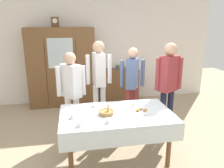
# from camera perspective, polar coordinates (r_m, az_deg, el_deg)

# --- Properties ---
(ground_plane) EXTENTS (12.00, 12.00, 0.00)m
(ground_plane) POSITION_cam_1_polar(r_m,az_deg,el_deg) (3.93, 0.55, -16.74)
(ground_plane) COLOR tan
(ground_plane) RESTS_ON ground
(back_wall) EXTENTS (6.40, 0.10, 2.70)m
(back_wall) POSITION_cam_1_polar(r_m,az_deg,el_deg) (5.98, -4.28, 8.45)
(back_wall) COLOR silver
(back_wall) RESTS_ON ground
(dining_table) EXTENTS (1.72, 1.03, 0.77)m
(dining_table) POSITION_cam_1_polar(r_m,az_deg,el_deg) (3.40, 1.34, -9.33)
(dining_table) COLOR brown
(dining_table) RESTS_ON ground
(wall_cabinet) EXTENTS (1.65, 0.46, 1.99)m
(wall_cabinet) POSITION_cam_1_polar(r_m,az_deg,el_deg) (5.72, -12.89, 4.16)
(wall_cabinet) COLOR brown
(wall_cabinet) RESTS_ON ground
(mantel_clock) EXTENTS (0.18, 0.11, 0.24)m
(mantel_clock) POSITION_cam_1_polar(r_m,az_deg,el_deg) (5.62, -14.57, 15.31)
(mantel_clock) COLOR brown
(mantel_clock) RESTS_ON wall_cabinet
(bookshelf_low) EXTENTS (1.05, 0.35, 0.88)m
(bookshelf_low) POSITION_cam_1_polar(r_m,az_deg,el_deg) (6.03, 1.82, -0.29)
(bookshelf_low) COLOR brown
(bookshelf_low) RESTS_ON ground
(book_stack) EXTENTS (0.15, 0.21, 0.10)m
(book_stack) POSITION_cam_1_polar(r_m,az_deg,el_deg) (5.91, 1.86, 4.30)
(book_stack) COLOR #664C7A
(book_stack) RESTS_ON bookshelf_low
(tea_cup_front_edge) EXTENTS (0.13, 0.13, 0.06)m
(tea_cup_front_edge) POSITION_cam_1_polar(r_m,az_deg,el_deg) (3.26, -10.15, -8.24)
(tea_cup_front_edge) COLOR silver
(tea_cup_front_edge) RESTS_ON dining_table
(tea_cup_near_right) EXTENTS (0.13, 0.13, 0.06)m
(tea_cup_near_right) POSITION_cam_1_polar(r_m,az_deg,el_deg) (3.63, -4.62, -5.52)
(tea_cup_near_right) COLOR white
(tea_cup_near_right) RESTS_ON dining_table
(tea_cup_mid_right) EXTENTS (0.13, 0.13, 0.06)m
(tea_cup_mid_right) POSITION_cam_1_polar(r_m,az_deg,el_deg) (3.07, -1.07, -9.61)
(tea_cup_mid_right) COLOR white
(tea_cup_mid_right) RESTS_ON dining_table
(tea_cup_far_right) EXTENTS (0.13, 0.13, 0.06)m
(tea_cup_far_right) POSITION_cam_1_polar(r_m,az_deg,el_deg) (3.02, -8.36, -10.27)
(tea_cup_far_right) COLOR white
(tea_cup_far_right) RESTS_ON dining_table
(tea_cup_center) EXTENTS (0.13, 0.13, 0.06)m
(tea_cup_center) POSITION_cam_1_polar(r_m,az_deg,el_deg) (3.67, 5.55, -5.33)
(tea_cup_center) COLOR white
(tea_cup_center) RESTS_ON dining_table
(bread_basket) EXTENTS (0.24, 0.24, 0.16)m
(bread_basket) POSITION_cam_1_polar(r_m,az_deg,el_deg) (3.33, -1.50, -7.34)
(bread_basket) COLOR #9E7542
(bread_basket) RESTS_ON dining_table
(pastry_plate) EXTENTS (0.28, 0.28, 0.05)m
(pastry_plate) POSITION_cam_1_polar(r_m,az_deg,el_deg) (3.46, 7.62, -6.99)
(pastry_plate) COLOR white
(pastry_plate) RESTS_ON dining_table
(spoon_near_right) EXTENTS (0.12, 0.02, 0.01)m
(spoon_near_right) POSITION_cam_1_polar(r_m,az_deg,el_deg) (3.55, -1.46, -6.39)
(spoon_near_right) COLOR silver
(spoon_near_right) RESTS_ON dining_table
(spoon_front_edge) EXTENTS (0.12, 0.02, 0.01)m
(spoon_front_edge) POSITION_cam_1_polar(r_m,az_deg,el_deg) (3.42, -4.60, -7.30)
(spoon_front_edge) COLOR silver
(spoon_front_edge) RESTS_ON dining_table
(spoon_far_left) EXTENTS (0.12, 0.02, 0.01)m
(spoon_far_left) POSITION_cam_1_polar(r_m,az_deg,el_deg) (3.57, 2.25, -6.25)
(spoon_far_left) COLOR silver
(spoon_far_left) RESTS_ON dining_table
(person_beside_shelf) EXTENTS (0.52, 0.38, 1.76)m
(person_beside_shelf) POSITION_cam_1_polar(r_m,az_deg,el_deg) (4.44, -3.40, 2.36)
(person_beside_shelf) COLOR silver
(person_beside_shelf) RESTS_ON ground
(person_behind_table_right) EXTENTS (0.52, 0.40, 1.61)m
(person_behind_table_right) POSITION_cam_1_polar(r_m,az_deg,el_deg) (4.03, -10.54, -0.83)
(person_behind_table_right) COLOR silver
(person_behind_table_right) RESTS_ON ground
(person_near_right_end) EXTENTS (0.52, 0.35, 1.76)m
(person_near_right_end) POSITION_cam_1_polar(r_m,az_deg,el_deg) (4.19, 14.45, 1.07)
(person_near_right_end) COLOR #191E38
(person_near_right_end) RESTS_ON ground
(person_behind_table_left) EXTENTS (0.52, 0.41, 1.63)m
(person_behind_table_left) POSITION_cam_1_polar(r_m,az_deg,el_deg) (4.52, 5.28, 1.32)
(person_behind_table_left) COLOR #933338
(person_behind_table_left) RESTS_ON ground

